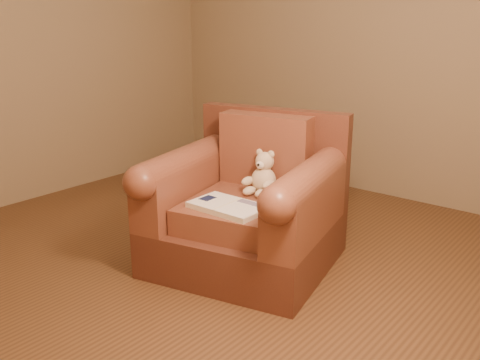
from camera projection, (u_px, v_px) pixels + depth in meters
The scene contains 6 objects.
floor at pixel (203, 248), 3.93m from camera, with size 4.00×4.00×0.00m, color brown.
room at pixel (198, 3), 3.42m from camera, with size 4.02×4.02×2.71m.
armchair at pixel (248, 208), 3.62m from camera, with size 1.32×1.28×1.00m.
teddy_bear at pixel (262, 177), 3.61m from camera, with size 0.22×0.25×0.30m.
guidebook at pixel (228, 206), 3.33m from camera, with size 0.47×0.28×0.04m.
side_table at pixel (311, 198), 4.02m from camera, with size 0.43×0.43×0.60m.
Camera 1 is at (2.48, -2.63, 1.64)m, focal length 40.00 mm.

